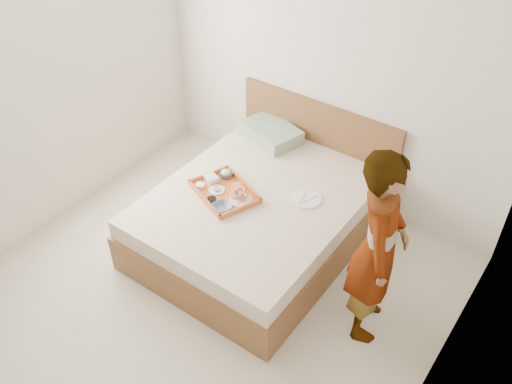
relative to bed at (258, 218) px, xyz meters
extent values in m
cube|color=beige|center=(0.03, -1.00, -0.27)|extent=(3.50, 4.00, 0.01)
cube|color=silver|center=(0.03, 1.00, 1.04)|extent=(3.50, 0.01, 2.60)
cube|color=silver|center=(-1.72, -1.00, 1.04)|extent=(0.01, 4.00, 2.60)
cube|color=silver|center=(1.78, -1.00, 1.04)|extent=(0.01, 4.00, 2.60)
cube|color=brown|center=(0.00, 0.00, 0.00)|extent=(1.65, 2.00, 0.53)
cube|color=brown|center=(0.00, 0.97, 0.21)|extent=(1.65, 0.06, 0.95)
cube|color=gray|center=(-0.39, 0.76, 0.33)|extent=(0.63, 0.51, 0.13)
cube|color=orange|center=(-0.24, -0.16, 0.29)|extent=(0.66, 0.58, 0.05)
cylinder|color=white|center=(-0.06, -0.16, 0.29)|extent=(0.25, 0.25, 0.01)
imported|color=navy|center=(-0.12, -0.34, 0.30)|extent=(0.20, 0.20, 0.04)
cylinder|color=black|center=(-0.25, -0.31, 0.30)|extent=(0.10, 0.10, 0.03)
cylinder|color=white|center=(-0.31, -0.17, 0.29)|extent=(0.18, 0.18, 0.01)
cylinder|color=orange|center=(-0.17, -0.05, 0.29)|extent=(0.17, 0.17, 0.01)
imported|color=navy|center=(-0.37, 0.03, 0.30)|extent=(0.16, 0.16, 0.04)
cube|color=silver|center=(-0.43, -0.10, 0.31)|extent=(0.14, 0.13, 0.05)
cylinder|color=white|center=(-0.45, -0.22, 0.29)|extent=(0.10, 0.10, 0.03)
cylinder|color=white|center=(0.36, 0.19, 0.27)|extent=(0.29, 0.29, 0.01)
imported|color=beige|center=(1.19, -0.25, 0.53)|extent=(0.56, 0.68, 1.60)
camera|label=1|loc=(2.11, -2.96, 3.28)|focal=39.43mm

